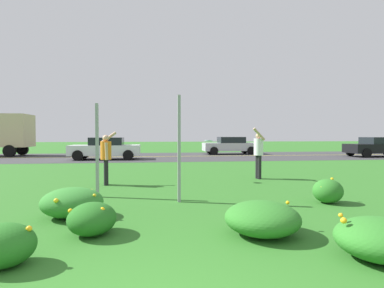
% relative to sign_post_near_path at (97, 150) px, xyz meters
% --- Properties ---
extents(ground_plane, '(120.00, 120.00, 0.00)m').
position_rel_sign_post_near_path_xyz_m(ground_plane, '(1.30, 4.21, -1.22)').
color(ground_plane, '#2D6B23').
extents(highway_strip, '(120.00, 9.54, 0.01)m').
position_rel_sign_post_near_path_xyz_m(highway_strip, '(1.30, 14.54, -1.21)').
color(highway_strip, '#38383A').
rests_on(highway_strip, ground).
extents(highway_center_stripe, '(120.00, 0.16, 0.00)m').
position_rel_sign_post_near_path_xyz_m(highway_center_stripe, '(1.30, 14.54, -1.21)').
color(highway_center_stripe, yellow).
rests_on(highway_center_stripe, ground).
extents(daylily_clump_mid_center, '(0.77, 0.84, 0.52)m').
position_rel_sign_post_near_path_xyz_m(daylily_clump_mid_center, '(0.46, -3.05, -0.95)').
color(daylily_clump_mid_center, '#23661E').
rests_on(daylily_clump_mid_center, ground).
extents(daylily_clump_mid_right, '(1.15, 1.10, 0.58)m').
position_rel_sign_post_near_path_xyz_m(daylily_clump_mid_right, '(4.37, -4.52, -0.95)').
color(daylily_clump_mid_right, '#2D7526').
rests_on(daylily_clump_mid_right, ground).
extents(daylily_clump_front_center, '(0.77, 0.69, 0.53)m').
position_rel_sign_post_near_path_xyz_m(daylily_clump_front_center, '(-0.38, -4.14, -0.95)').
color(daylily_clump_front_center, '#23661E').
rests_on(daylily_clump_front_center, ground).
extents(daylily_clump_front_right, '(0.70, 0.65, 0.57)m').
position_rel_sign_post_near_path_xyz_m(daylily_clump_front_right, '(5.55, -1.41, -0.93)').
color(daylily_clump_front_right, '#2D7526').
rests_on(daylily_clump_front_right, ground).
extents(daylily_clump_front_left, '(1.19, 1.06, 0.58)m').
position_rel_sign_post_near_path_xyz_m(daylily_clump_front_left, '(-0.14, -1.92, -0.92)').
color(daylily_clump_front_left, '#337F2D').
rests_on(daylily_clump_front_left, ground).
extents(daylily_clump_near_camera, '(1.22, 1.21, 0.54)m').
position_rel_sign_post_near_path_xyz_m(daylily_clump_near_camera, '(3.19, -3.40, -0.95)').
color(daylily_clump_near_camera, '#2D7526').
rests_on(daylily_clump_near_camera, ground).
extents(sign_post_near_path, '(0.07, 0.10, 2.43)m').
position_rel_sign_post_near_path_xyz_m(sign_post_near_path, '(0.00, 0.00, 0.00)').
color(sign_post_near_path, '#93969B').
rests_on(sign_post_near_path, ground).
extents(sign_post_by_roadside, '(0.07, 0.10, 2.57)m').
position_rel_sign_post_near_path_xyz_m(sign_post_by_roadside, '(2.06, -0.83, 0.07)').
color(sign_post_by_roadside, '#93969B').
rests_on(sign_post_by_roadside, ground).
extents(person_thrower_orange_shirt, '(0.51, 0.53, 1.73)m').
position_rel_sign_post_near_path_xyz_m(person_thrower_orange_shirt, '(-0.07, 1.90, -0.24)').
color(person_thrower_orange_shirt, orange).
rests_on(person_thrower_orange_shirt, ground).
extents(person_catcher_white_shirt, '(0.48, 0.53, 1.88)m').
position_rel_sign_post_near_path_xyz_m(person_catcher_white_shirt, '(5.28, 2.61, -0.20)').
color(person_catcher_white_shirt, silver).
rests_on(person_catcher_white_shirt, ground).
extents(frisbee_pale_blue, '(0.28, 0.28, 0.06)m').
position_rel_sign_post_near_path_xyz_m(frisbee_pale_blue, '(3.34, 2.18, 0.20)').
color(frisbee_pale_blue, '#ADD6E5').
extents(car_black_leftmost, '(4.50, 2.00, 1.45)m').
position_rel_sign_post_near_path_xyz_m(car_black_leftmost, '(18.01, 12.40, -0.48)').
color(car_black_leftmost, black).
rests_on(car_black_leftmost, ground).
extents(car_silver_center_left, '(4.50, 2.00, 1.45)m').
position_rel_sign_post_near_path_xyz_m(car_silver_center_left, '(7.87, 16.69, -0.48)').
color(car_silver_center_left, '#B7BABF').
rests_on(car_silver_center_left, ground).
extents(car_white_center_right, '(4.50, 2.00, 1.45)m').
position_rel_sign_post_near_path_xyz_m(car_white_center_right, '(-1.69, 12.40, -0.48)').
color(car_white_center_right, silver).
rests_on(car_white_center_right, ground).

